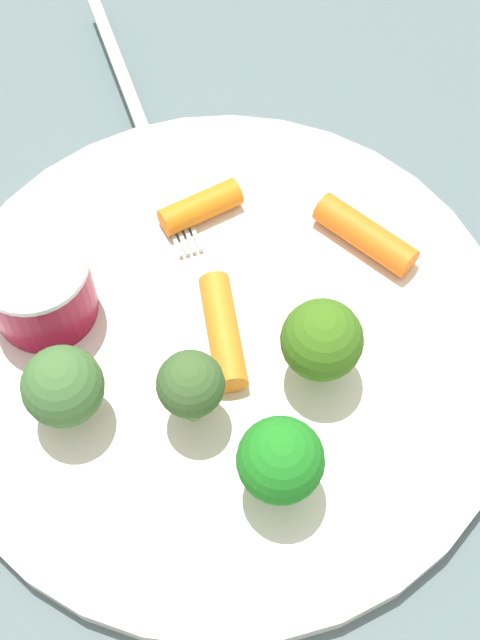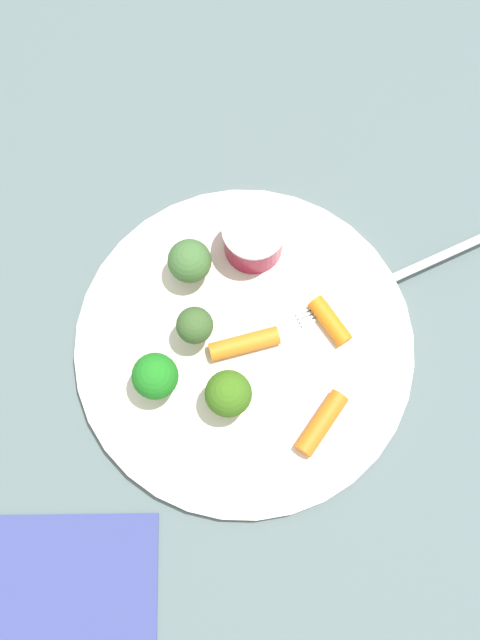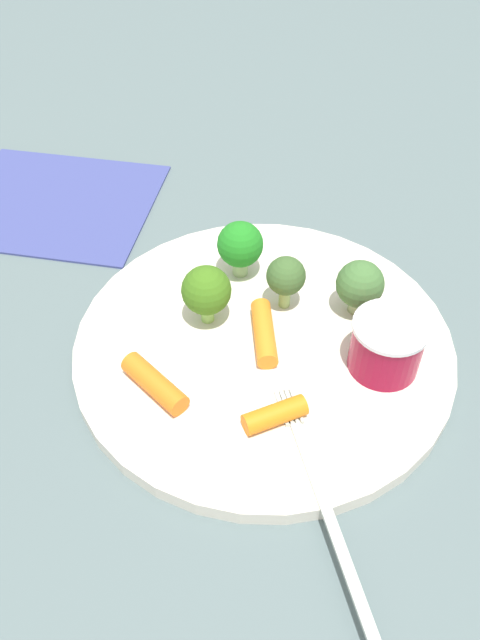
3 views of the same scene
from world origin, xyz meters
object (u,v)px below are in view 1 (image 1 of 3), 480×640
plate (223,344)px  carrot_stick_1 (232,325)px  sauce_cup (39,287)px  carrot_stick_0 (365,235)px  fork (140,120)px  carrot_stick_2 (197,207)px  broccoli_floret_1 (280,461)px  broccoli_floret_2 (322,341)px  broccoli_floret_3 (191,385)px  broccoli_floret_0 (63,387)px

plate → carrot_stick_1: bearing=-153.7°
sauce_cup → carrot_stick_0: 0.16m
sauce_cup → fork: size_ratio=0.27×
plate → fork: (0.02, -0.14, 0.01)m
carrot_stick_2 → carrot_stick_1: bearing=95.2°
sauce_cup → broccoli_floret_1: bearing=131.6°
broccoli_floret_2 → carrot_stick_2: size_ratio=1.14×
broccoli_floret_3 → carrot_stick_0: broccoli_floret_3 is taller
broccoli_floret_3 → carrot_stick_0: 0.12m
broccoli_floret_2 → fork: 0.17m
broccoli_floret_0 → broccoli_floret_2: size_ratio=0.93×
broccoli_floret_2 → carrot_stick_1: (0.03, -0.03, -0.02)m
broccoli_floret_0 → broccoli_floret_3: same height
plate → broccoli_floret_2: 0.06m
carrot_stick_0 → broccoli_floret_3: bearing=38.3°
carrot_stick_0 → carrot_stick_2: carrot_stick_0 is taller
carrot_stick_0 → carrot_stick_1: (0.07, 0.04, -0.00)m
broccoli_floret_3 → carrot_stick_2: broccoli_floret_3 is taller
plate → broccoli_floret_0: broccoli_floret_0 is taller
sauce_cup → carrot_stick_2: bearing=-151.9°
broccoli_floret_1 → broccoli_floret_2: (-0.03, -0.05, 0.00)m
broccoli_floret_0 → broccoli_floret_1: size_ratio=0.94×
plate → broccoli_floret_2: size_ratio=5.73×
carrot_stick_0 → carrot_stick_2: 0.08m
broccoli_floret_1 → carrot_stick_2: broccoli_floret_1 is taller
carrot_stick_1 → broccoli_floret_1: bearing=95.5°
broccoli_floret_2 → broccoli_floret_3: size_ratio=1.08×
broccoli_floret_0 → fork: bearing=-106.6°
broccoli_floret_1 → fork: size_ratio=0.25×
carrot_stick_0 → carrot_stick_1: size_ratio=0.95×
carrot_stick_1 → broccoli_floret_0: bearing=19.8°
sauce_cup → fork: sauce_cup is taller
plate → broccoli_floret_3: 0.05m
sauce_cup → carrot_stick_1: (-0.08, 0.03, -0.01)m
plate → fork: bearing=-80.3°
carrot_stick_2 → fork: 0.07m
broccoli_floret_2 → plate: bearing=-30.6°
broccoli_floret_1 → sauce_cup: bearing=-48.4°
broccoli_floret_0 → fork: 0.17m
plate → carrot_stick_1: size_ratio=4.86×
broccoli_floret_1 → broccoli_floret_3: bearing=-51.7°
plate → broccoli_floret_1: (-0.01, 0.07, 0.03)m
carrot_stick_0 → carrot_stick_2: (0.08, -0.03, -0.00)m
carrot_stick_1 → carrot_stick_2: same height
plate → fork: size_ratio=1.46×
plate → broccoli_floret_0: bearing=19.4°
plate → broccoli_floret_3: bearing=61.5°
carrot_stick_1 → fork: (0.03, -0.13, -0.01)m
broccoli_floret_0 → broccoli_floret_2: bearing=-179.0°
broccoli_floret_0 → carrot_stick_0: broccoli_floret_0 is taller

